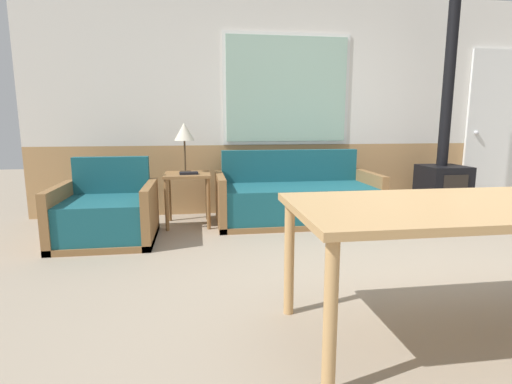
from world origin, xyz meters
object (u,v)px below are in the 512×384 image
(armchair, at_px, (106,216))
(wood_stove, at_px, (444,167))
(side_table, at_px, (188,183))
(dining_table, at_px, (487,214))
(couch, at_px, (296,200))
(table_lamp, at_px, (184,133))

(armchair, bearing_deg, wood_stove, -6.41)
(side_table, xyz_separation_m, dining_table, (1.62, -2.61, 0.20))
(couch, xyz_separation_m, side_table, (-1.24, 0.05, 0.22))
(armchair, xyz_separation_m, dining_table, (2.40, -2.10, 0.43))
(dining_table, bearing_deg, wood_stove, 60.60)
(table_lamp, height_order, wood_stove, wood_stove)
(armchair, distance_m, table_lamp, 1.24)
(table_lamp, relative_size, dining_table, 0.27)
(couch, relative_size, wood_stove, 0.71)
(couch, xyz_separation_m, armchair, (-2.02, -0.46, -0.01))
(side_table, bearing_deg, table_lamp, 104.02)
(table_lamp, relative_size, wood_stove, 0.22)
(side_table, distance_m, dining_table, 3.08)
(side_table, bearing_deg, dining_table, -58.11)
(side_table, height_order, wood_stove, wood_stove)
(side_table, relative_size, table_lamp, 1.05)
(dining_table, bearing_deg, side_table, 121.89)
(table_lamp, distance_m, dining_table, 3.18)
(couch, relative_size, dining_table, 0.88)
(wood_stove, bearing_deg, table_lamp, 177.96)
(table_lamp, xyz_separation_m, dining_table, (1.64, -2.70, -0.35))
(table_lamp, bearing_deg, side_table, -75.98)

